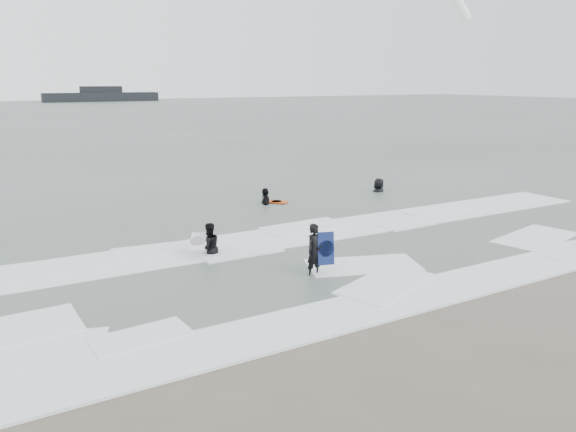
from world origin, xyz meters
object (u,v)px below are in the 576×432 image
surfer_centre (315,277)px  surfer_wading (209,256)px  vessel_horizon (101,96)px  surfer_right_near (265,205)px  surfer_right_far (379,193)px

surfer_centre → surfer_wading: size_ratio=0.97×
surfer_centre → vessel_horizon: 145.54m
surfer_centre → surfer_right_near: 9.87m
surfer_centre → surfer_right_near: surfer_right_near is taller
surfer_centre → vessel_horizon: bearing=69.6°
surfer_wading → surfer_right_far: 12.76m
surfer_right_near → surfer_centre: bearing=7.8°
surfer_centre → surfer_wading: surfer_wading is taller
vessel_horizon → surfer_wading: bearing=-100.2°
surfer_right_near → surfer_right_far: (6.32, -0.31, 0.00)m
surfer_right_near → surfer_wading: bearing=-14.0°
surfer_centre → surfer_wading: 3.89m
surfer_right_near → surfer_right_far: size_ratio=1.02×
surfer_wading → surfer_right_near: surfer_right_near is taller
surfer_right_far → vessel_horizon: size_ratio=0.06×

